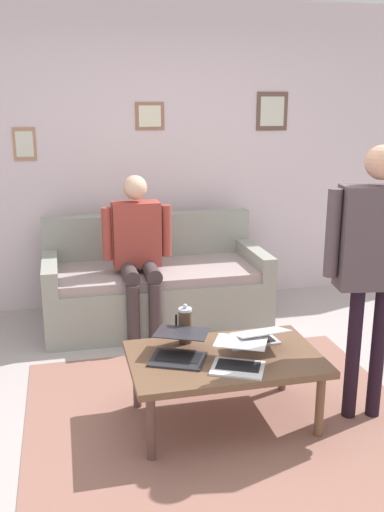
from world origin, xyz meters
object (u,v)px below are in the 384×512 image
object	(u,v)px
laptop_left	(254,337)
person_seated	(138,246)
coffee_table	(225,362)
couch	(155,287)
laptop_right	(239,359)
person_standing	(375,250)
laptop_center	(179,350)
french_press	(185,325)

from	to	relation	value
laptop_left	person_seated	world-z (taller)	person_seated
coffee_table	couch	bearing A→B (deg)	-85.57
coffee_table	laptop_right	distance (m)	0.17
coffee_table	person_standing	bearing A→B (deg)	170.83
laptop_center	laptop_left	bearing A→B (deg)	-170.86
coffee_table	laptop_center	world-z (taller)	laptop_center
laptop_left	person_standing	bearing A→B (deg)	157.93
couch	laptop_right	world-z (taller)	couch
laptop_center	couch	bearing A→B (deg)	-94.63
french_press	person_seated	size ratio (longest dim) A/B	0.19
coffee_table	laptop_center	xyz separation A→B (m)	(0.26, -0.04, 0.09)
laptop_center	laptop_right	distance (m)	0.35
french_press	person_seated	world-z (taller)	person_seated
laptop_left	person_seated	distance (m)	1.44
couch	coffee_table	xyz separation A→B (m)	(-0.13, 1.66, 0.07)
laptop_center	french_press	xyz separation A→B (m)	(-0.08, -0.20, 0.06)
couch	coffee_table	distance (m)	1.67
couch	laptop_left	xyz separation A→B (m)	(-0.34, 1.55, 0.16)
laptop_right	person_seated	bearing A→B (deg)	-78.12
person_seated	coffee_table	bearing A→B (deg)	101.65
coffee_table	laptop_right	bearing A→B (deg)	104.14
laptop_center	french_press	distance (m)	0.22
couch	person_standing	size ratio (longest dim) A/B	1.14
french_press	person_seated	distance (m)	1.22
couch	laptop_left	world-z (taller)	couch
person_seated	french_press	bearing A→B (deg)	95.45
laptop_left	laptop_right	size ratio (longest dim) A/B	0.92
laptop_left	french_press	bearing A→B (deg)	-17.30
couch	coffee_table	world-z (taller)	couch
couch	person_standing	bearing A→B (deg)	117.85
person_seated	laptop_right	bearing A→B (deg)	101.88
couch	person_seated	distance (m)	0.51
coffee_table	laptop_left	distance (m)	0.26
laptop_right	person_seated	distance (m)	1.64
laptop_left	laptop_right	distance (m)	0.31
couch	laptop_center	distance (m)	1.64
laptop_right	person_standing	size ratio (longest dim) A/B	0.25
couch	laptop_center	size ratio (longest dim) A/B	4.26
couch	french_press	distance (m)	1.45
couch	coffee_table	size ratio (longest dim) A/B	1.67
person_seated	laptop_left	bearing A→B (deg)	111.04
french_press	person_standing	bearing A→B (deg)	159.78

